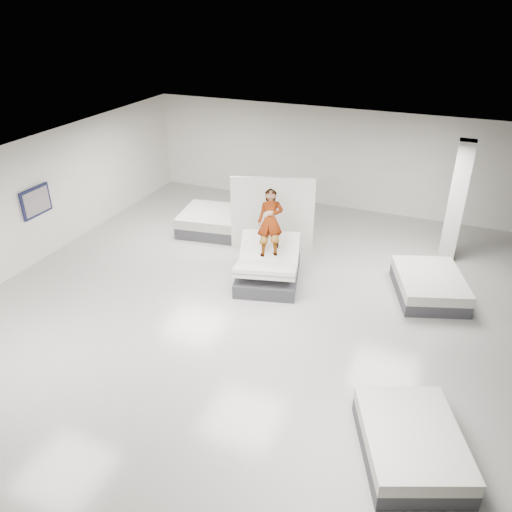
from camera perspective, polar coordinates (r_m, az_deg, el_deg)
name	(u,v)px	position (r m, az deg, el deg)	size (l,w,h in m)	color
room	(241,250)	(10.33, -1.76, 0.65)	(14.00, 14.04, 3.20)	#A5A39B
hero_bed	(268,268)	(12.19, 1.39, -1.35)	(1.86, 2.21, 1.17)	#36353A
person	(270,231)	(12.08, 1.62, 2.87)	(0.63, 0.41, 1.72)	slate
remote	(277,246)	(11.84, 2.46, 1.17)	(0.05, 0.14, 0.03)	black
divider_panel	(272,213)	(13.56, 1.88, 4.88)	(2.25, 0.10, 2.05)	silver
flat_bed_right_far	(429,285)	(12.36, 19.17, -3.17)	(1.99, 2.30, 0.53)	#36353A
flat_bed_right_near	(411,443)	(8.44, 17.26, -19.75)	(2.04, 2.30, 0.52)	#36353A
flat_bed_left_far	(220,222)	(14.82, -4.18, 3.88)	(2.43, 1.96, 0.61)	#36353A
column	(456,203)	(13.71, 21.91, 5.69)	(0.40, 0.40, 3.20)	beige
wall_poster	(36,202)	(13.97, -23.83, 5.71)	(0.06, 0.95, 0.75)	black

